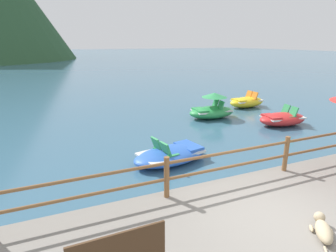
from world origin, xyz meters
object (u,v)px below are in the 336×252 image
(pedal_boat_1, at_px, (282,119))
(pedal_boat_3, at_px, (171,154))
(pedal_boat_2, at_px, (212,110))
(dog_resting, at_px, (323,229))
(pedal_boat_0, at_px, (247,102))

(pedal_boat_1, height_order, pedal_boat_3, pedal_boat_1)
(pedal_boat_1, distance_m, pedal_boat_2, 3.31)
(pedal_boat_1, xyz_separation_m, pedal_boat_2, (-2.31, 2.36, 0.13))
(pedal_boat_2, bearing_deg, dog_resting, -109.63)
(dog_resting, distance_m, pedal_boat_1, 8.53)
(dog_resting, height_order, pedal_boat_2, pedal_boat_2)
(pedal_boat_0, distance_m, pedal_boat_3, 8.96)
(dog_resting, xyz_separation_m, pedal_boat_3, (-0.84, 4.78, -0.28))
(pedal_boat_1, distance_m, pedal_boat_3, 6.56)
(pedal_boat_0, distance_m, pedal_boat_1, 3.74)
(pedal_boat_0, xyz_separation_m, pedal_boat_2, (-3.15, -1.28, 0.12))
(dog_resting, xyz_separation_m, pedal_boat_0, (6.32, 10.18, -0.21))
(pedal_boat_1, bearing_deg, pedal_boat_2, 134.35)
(dog_resting, xyz_separation_m, pedal_boat_2, (3.17, 8.90, -0.09))
(pedal_boat_1, height_order, pedal_boat_2, pedal_boat_2)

